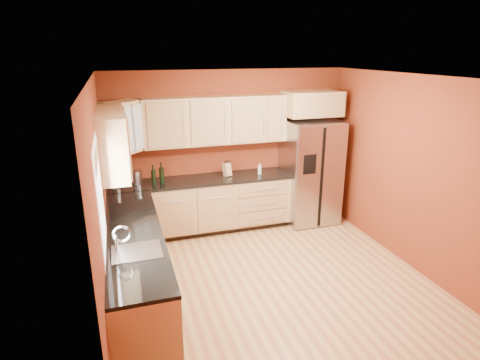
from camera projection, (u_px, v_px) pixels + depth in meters
The scene contains 23 objects.
floor at pixel (270, 278), 5.33m from camera, with size 4.00×4.00×0.00m, color #AD6943.
ceiling at pixel (276, 77), 4.52m from camera, with size 4.00×4.00×0.00m, color silver.
wall_back at pixel (228, 149), 6.74m from camera, with size 4.00×0.04×2.60m, color maroon.
wall_front at pixel (369, 266), 3.11m from camera, with size 4.00×0.04×2.60m, color maroon.
wall_left at pixel (102, 204), 4.35m from camera, with size 0.04×4.00×2.60m, color maroon.
wall_right at pixel (408, 172), 5.49m from camera, with size 0.04×4.00×2.60m, color maroon.
base_cabinets_back at pixel (202, 207), 6.58m from camera, with size 2.90×0.60×0.88m, color tan.
base_cabinets_left at pixel (137, 269), 4.71m from camera, with size 0.60×2.80×0.88m, color tan.
countertop_back at pixel (201, 180), 6.42m from camera, with size 2.90×0.62×0.04m, color black.
countertop_left at pixel (134, 233), 4.57m from camera, with size 0.62×2.80×0.04m, color black.
upper_cabinets_back at pixel (216, 120), 6.35m from camera, with size 2.30×0.33×0.75m, color tan.
upper_cabinets_left at pixel (112, 142), 4.90m from camera, with size 0.33×1.35×0.75m, color tan.
corner_upper_cabinet at pixel (124, 127), 5.80m from camera, with size 0.62×0.33×0.75m, color tan.
over_fridge_cabinet at pixel (312, 103), 6.62m from camera, with size 0.92×0.60×0.40m, color tan.
refrigerator at pixel (310, 172), 6.91m from camera, with size 0.90×0.75×1.78m, color #BAB9BE.
window at pixel (101, 197), 3.83m from camera, with size 0.03×0.90×1.00m, color white.
sink_faucet at pixel (136, 239), 4.06m from camera, with size 0.50×0.42×0.30m, color silver, non-canonical shape.
canister_left at pixel (116, 182), 5.95m from camera, with size 0.13×0.13×0.21m, color #BAB9BE.
canister_right at pixel (137, 178), 6.14m from camera, with size 0.13×0.13×0.22m, color #BAB9BE.
wine_bottle_a at pixel (162, 173), 6.17m from camera, with size 0.08×0.08×0.34m, color black, non-canonical shape.
wine_bottle_b at pixel (153, 175), 6.09m from camera, with size 0.07×0.07×0.32m, color black, non-canonical shape.
knife_block at pixel (227, 169), 6.55m from camera, with size 0.11×0.10×0.22m, color tan.
soap_dispenser at pixel (260, 169), 6.65m from camera, with size 0.06×0.06×0.18m, color silver.
Camera 1 is at (-1.78, -4.32, 2.90)m, focal length 30.00 mm.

